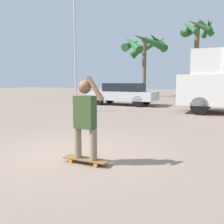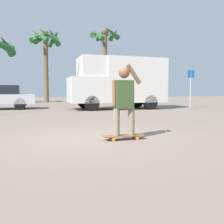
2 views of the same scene
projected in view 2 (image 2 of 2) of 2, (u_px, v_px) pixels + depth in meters
name	position (u px, v px, depth m)	size (l,w,h in m)	color
ground_plane	(95.00, 138.00, 5.65)	(80.00, 80.00, 0.00)	gray
skateboard	(124.00, 136.00, 5.42)	(0.90, 0.25, 0.09)	brown
person_skateboarder	(124.00, 97.00, 5.35)	(0.66, 0.24, 1.55)	gray
camper_van	(119.00, 82.00, 14.75)	(5.59, 2.26, 2.98)	black
palm_tree_near_van	(105.00, 45.00, 25.11)	(3.10, 3.12, 7.45)	brown
palm_tree_center_background	(46.00, 43.00, 23.34)	(3.04, 2.97, 6.85)	brown
street_sign	(191.00, 84.00, 15.15)	(0.44, 0.06, 2.32)	#B7B7BC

